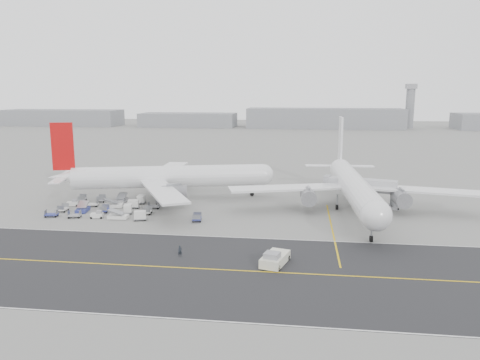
# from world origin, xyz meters

# --- Properties ---
(ground) EXTENTS (700.00, 700.00, 0.00)m
(ground) POSITION_xyz_m (0.00, 0.00, 0.00)
(ground) COLOR gray
(ground) RESTS_ON ground
(taxiway) EXTENTS (220.00, 59.00, 0.03)m
(taxiway) POSITION_xyz_m (5.02, -17.98, 0.01)
(taxiway) COLOR #292A2C
(taxiway) RESTS_ON ground
(horizon_buildings) EXTENTS (520.00, 28.00, 28.00)m
(horizon_buildings) POSITION_xyz_m (30.00, 260.00, 0.00)
(horizon_buildings) COLOR gray
(horizon_buildings) RESTS_ON ground
(control_tower) EXTENTS (7.00, 7.00, 31.25)m
(control_tower) POSITION_xyz_m (100.00, 265.00, 16.25)
(control_tower) COLOR gray
(control_tower) RESTS_ON ground
(airliner_a) EXTENTS (54.10, 52.89, 19.03)m
(airliner_a) POSITION_xyz_m (-9.71, 26.94, 5.48)
(airliner_a) COLOR white
(airliner_a) RESTS_ON ground
(airliner_b) EXTENTS (55.81, 56.53, 19.49)m
(airliner_b) POSITION_xyz_m (35.33, 20.77, 5.61)
(airliner_b) COLOR white
(airliner_b) RESTS_ON ground
(pushback_tug) EXTENTS (4.62, 8.40, 2.37)m
(pushback_tug) POSITION_xyz_m (20.01, -14.91, 0.97)
(pushback_tug) COLOR silver
(pushback_tug) RESTS_ON ground
(jet_bridge) EXTENTS (17.61, 7.65, 6.59)m
(jet_bridge) POSITION_xyz_m (37.71, 25.44, 4.60)
(jet_bridge) COLOR gray
(jet_bridge) RESTS_ON ground
(gse_cluster) EXTENTS (31.00, 26.32, 2.05)m
(gse_cluster) POSITION_xyz_m (-18.80, 14.06, 0.00)
(gse_cluster) COLOR #9C9CA1
(gse_cluster) RESTS_ON ground
(stray_dolly) EXTENTS (2.08, 2.99, 1.71)m
(stray_dolly) POSITION_xyz_m (2.78, 7.56, 0.00)
(stray_dolly) COLOR silver
(stray_dolly) RESTS_ON ground
(ground_crew_a) EXTENTS (0.79, 0.65, 1.85)m
(ground_crew_a) POSITION_xyz_m (4.64, -13.21, 0.93)
(ground_crew_a) COLOR black
(ground_crew_a) RESTS_ON ground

